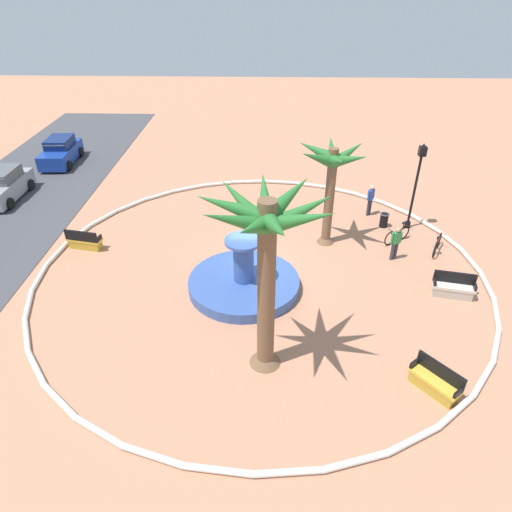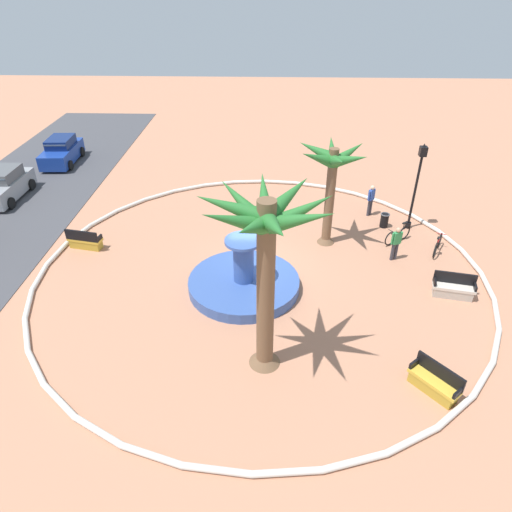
# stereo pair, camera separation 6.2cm
# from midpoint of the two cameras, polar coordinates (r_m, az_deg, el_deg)

# --- Properties ---
(ground_plane) EXTENTS (80.00, 80.00, 0.00)m
(ground_plane) POSITION_cam_midpoint_polar(r_m,az_deg,el_deg) (19.61, 0.52, -1.86)
(ground_plane) COLOR tan
(plaza_curb) EXTENTS (18.94, 18.94, 0.20)m
(plaza_curb) POSITION_cam_midpoint_polar(r_m,az_deg,el_deg) (19.55, 0.52, -1.62)
(plaza_curb) COLOR silver
(plaza_curb) RESTS_ON ground
(fountain) EXTENTS (4.50, 4.50, 2.31)m
(fountain) POSITION_cam_midpoint_polar(r_m,az_deg,el_deg) (18.41, -1.62, -3.25)
(fountain) COLOR #38569E
(fountain) RESTS_ON ground
(palm_tree_near_fountain) EXTENTS (3.31, 3.18, 4.88)m
(palm_tree_near_fountain) POSITION_cam_midpoint_polar(r_m,az_deg,el_deg) (20.28, 9.42, 10.51)
(palm_tree_near_fountain) COLOR brown
(palm_tree_near_fountain) RESTS_ON ground
(palm_tree_by_curb) EXTENTS (3.97, 3.95, 6.21)m
(palm_tree_by_curb) POSITION_cam_midpoint_polar(r_m,az_deg,el_deg) (12.60, 1.14, 1.68)
(palm_tree_by_curb) COLOR brown
(palm_tree_by_curb) RESTS_ON ground
(bench_east) EXTENTS (0.80, 1.67, 1.00)m
(bench_east) POSITION_cam_midpoint_polar(r_m,az_deg,el_deg) (22.43, -20.78, 1.68)
(bench_east) COLOR gold
(bench_east) RESTS_ON ground
(bench_west) EXTENTS (0.81, 1.67, 1.00)m
(bench_west) POSITION_cam_midpoint_polar(r_m,az_deg,el_deg) (19.60, 23.42, -3.77)
(bench_west) COLOR beige
(bench_west) RESTS_ON ground
(bench_north) EXTENTS (1.54, 1.42, 1.00)m
(bench_north) POSITION_cam_midpoint_polar(r_m,az_deg,el_deg) (15.44, 21.40, -14.60)
(bench_north) COLOR gold
(bench_north) RESTS_ON ground
(lamppost) EXTENTS (0.32, 0.32, 4.34)m
(lamppost) POSITION_cam_midpoint_polar(r_m,az_deg,el_deg) (23.04, 19.45, 8.96)
(lamppost) COLOR black
(lamppost) RESTS_ON ground
(trash_bin) EXTENTS (0.46, 0.46, 0.73)m
(trash_bin) POSITION_cam_midpoint_polar(r_m,az_deg,el_deg) (23.65, 15.70, 4.41)
(trash_bin) COLOR black
(trash_bin) RESTS_ON ground
(bicycle_red_frame) EXTENTS (1.07, 1.42, 0.94)m
(bicycle_red_frame) POSITION_cam_midpoint_polar(r_m,az_deg,el_deg) (22.48, 17.24, 2.57)
(bicycle_red_frame) COLOR black
(bicycle_red_frame) RESTS_ON ground
(bicycle_by_lamppost) EXTENTS (1.55, 0.86, 0.94)m
(bicycle_by_lamppost) POSITION_cam_midpoint_polar(r_m,az_deg,el_deg) (22.30, 21.73, 1.37)
(bicycle_by_lamppost) COLOR black
(bicycle_by_lamppost) RESTS_ON ground
(person_cyclist_helmet) EXTENTS (0.30, 0.50, 1.62)m
(person_cyclist_helmet) POSITION_cam_midpoint_polar(r_m,az_deg,el_deg) (20.82, 17.07, 1.73)
(person_cyclist_helmet) COLOR #33333D
(person_cyclist_helmet) RESTS_ON ground
(person_cyclist_photo) EXTENTS (0.41, 0.39, 1.67)m
(person_cyclist_photo) POSITION_cam_midpoint_polar(r_m,az_deg,el_deg) (24.39, 14.10, 7.01)
(person_cyclist_photo) COLOR #33333D
(person_cyclist_photo) RESTS_ON ground
(parked_car_third) EXTENTS (4.00, 1.93, 1.67)m
(parked_car_third) POSITION_cam_midpoint_polar(r_m,az_deg,el_deg) (29.13, -29.20, 7.69)
(parked_car_third) COLOR gray
(parked_car_third) RESTS_ON ground
(parked_car_rightmost) EXTENTS (4.08, 2.08, 1.67)m
(parked_car_rightmost) POSITION_cam_midpoint_polar(r_m,az_deg,el_deg) (33.13, -23.38, 11.91)
(parked_car_rightmost) COLOR navy
(parked_car_rightmost) RESTS_ON ground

